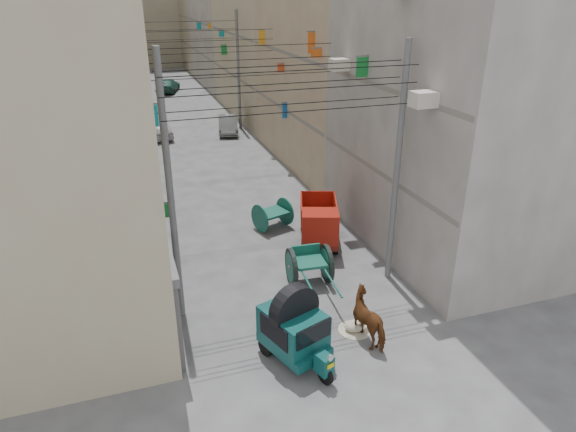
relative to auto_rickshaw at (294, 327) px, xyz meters
name	(u,v)px	position (x,y,z in m)	size (l,w,h in m)	color
ground	(374,427)	(0.96, -2.90, -1.02)	(140.00, 140.00, 0.00)	#464649
building_row_left	(58,31)	(-7.03, 31.23, 5.44)	(8.00, 62.00, 14.00)	tan
building_row_right	(273,26)	(8.96, 31.23, 5.44)	(8.00, 62.00, 14.00)	#A9A39E
end_cap_building	(143,11)	(0.96, 63.10, 5.48)	(22.00, 10.00, 13.00)	tan
shutters_left	(154,217)	(-2.96, 7.48, 0.47)	(0.18, 14.40, 2.88)	#4D4D52
signboards	(203,100)	(0.95, 18.76, 2.41)	(8.22, 40.52, 5.67)	#0D8A92
ac_units	(382,52)	(4.61, 4.77, 6.41)	(0.70, 6.55, 3.35)	beige
utility_poles	(219,107)	(0.96, 14.10, 2.98)	(7.40, 22.20, 8.00)	#5E5E60
overhead_cables	(227,54)	(0.96, 11.50, 5.74)	(7.40, 22.52, 1.12)	black
auto_rickshaw	(294,327)	(0.00, 0.00, 0.00)	(1.93, 2.56, 1.74)	black
tonga_cart	(309,265)	(1.77, 3.56, -0.33)	(1.49, 3.05, 1.34)	black
mini_truck	(319,226)	(3.11, 6.04, -0.18)	(2.34, 3.41, 1.76)	black
second_cart	(272,214)	(1.86, 8.19, -0.38)	(1.66, 1.56, 1.20)	#125243
feed_sack	(355,326)	(2.11, 0.61, -0.87)	(0.62, 0.49, 0.31)	beige
horse	(371,318)	(2.36, 0.10, -0.31)	(0.77, 1.68, 1.42)	brown
distant_car_white	(160,130)	(-1.21, 24.24, -0.45)	(1.34, 3.34, 1.14)	silver
distant_car_grey	(228,124)	(3.42, 24.06, -0.42)	(1.27, 3.63, 1.20)	#515553
distant_car_green	(168,85)	(1.18, 41.00, -0.40)	(1.75, 4.31, 1.25)	#1C5244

